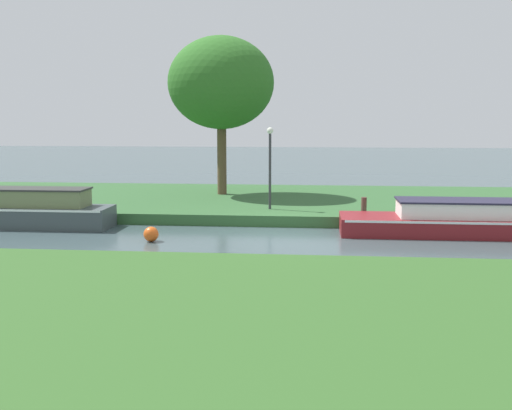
# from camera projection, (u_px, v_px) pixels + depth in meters

# --- Properties ---
(ground_plane) EXTENTS (120.00, 120.00, 0.00)m
(ground_plane) POSITION_uv_depth(u_px,v_px,m) (279.00, 239.00, 19.47)
(ground_plane) COLOR #3D5053
(riverbank_far) EXTENTS (72.00, 10.00, 0.40)m
(riverbank_far) POSITION_uv_depth(u_px,v_px,m) (289.00, 202.00, 26.34)
(riverbank_far) COLOR #2F5B2E
(riverbank_far) RESTS_ON ground_plane
(riverbank_near) EXTENTS (72.00, 10.00, 0.40)m
(riverbank_near) POSITION_uv_depth(u_px,v_px,m) (250.00, 329.00, 10.57)
(riverbank_near) COLOR #305A24
(riverbank_near) RESTS_ON ground_plane
(maroon_barge) EXTENTS (10.07, 2.00, 1.16)m
(maroon_barge) POSITION_uv_depth(u_px,v_px,m) (503.00, 220.00, 19.90)
(maroon_barge) COLOR maroon
(maroon_barge) RESTS_ON ground_plane
(slate_narrowboat) EXTENTS (5.54, 1.57, 1.39)m
(slate_narrowboat) POSITION_uv_depth(u_px,v_px,m) (32.00, 210.00, 21.39)
(slate_narrowboat) COLOR #3D484A
(slate_narrowboat) RESTS_ON ground_plane
(willow_tree_left) EXTENTS (4.66, 4.27, 6.95)m
(willow_tree_left) POSITION_uv_depth(u_px,v_px,m) (221.00, 83.00, 26.73)
(willow_tree_left) COLOR brown
(willow_tree_left) RESTS_ON riverbank_far
(lamp_post) EXTENTS (0.24, 0.24, 3.07)m
(lamp_post) POSITION_uv_depth(u_px,v_px,m) (270.00, 158.00, 22.78)
(lamp_post) COLOR #333338
(lamp_post) RESTS_ON riverbank_far
(mooring_post_far) EXTENTS (0.19, 0.19, 0.62)m
(mooring_post_far) POSITION_uv_depth(u_px,v_px,m) (364.00, 206.00, 21.71)
(mooring_post_far) COLOR #4F342D
(mooring_post_far) RESTS_ON riverbank_far
(channel_buoy) EXTENTS (0.47, 0.47, 0.47)m
(channel_buoy) POSITION_uv_depth(u_px,v_px,m) (151.00, 234.00, 18.98)
(channel_buoy) COLOR #E55919
(channel_buoy) RESTS_ON ground_plane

